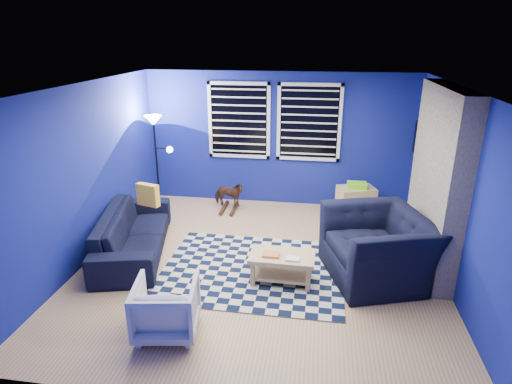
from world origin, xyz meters
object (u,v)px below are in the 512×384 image
sofa (134,232)px  tv (421,143)px  armchair_bent (166,307)px  rocking_horse (229,194)px  coffee_table (282,262)px  floor_lamp (155,134)px  cabinet (356,201)px  armchair_big (377,247)px

sofa → tv: bearing=-80.6°
armchair_bent → rocking_horse: bearing=-98.1°
coffee_table → floor_lamp: (-2.47, 2.16, 1.16)m
tv → sofa: 4.88m
rocking_horse → sofa: bearing=153.9°
rocking_horse → coffee_table: 2.63m
cabinet → tv: bearing=-21.4°
sofa → floor_lamp: 2.00m
floor_lamp → coffee_table: bearing=-41.1°
floor_lamp → sofa: bearing=-83.3°
armchair_big → cabinet: size_ratio=1.88×
floor_lamp → cabinet: bearing=4.7°
sofa → armchair_big: bearing=-106.8°
tv → rocking_horse: bearing=-179.1°
cabinet → floor_lamp: bearing=167.4°
armchair_bent → rocking_horse: 3.54m
armchair_big → armchair_bent: armchair_big is taller
sofa → cabinet: sofa is taller
tv → rocking_horse: size_ratio=1.74×
armchair_bent → coffee_table: 1.67m
rocking_horse → floor_lamp: bearing=102.5°
rocking_horse → floor_lamp: (-1.26, -0.18, 1.14)m
sofa → coffee_table: 2.34m
tv → armchair_big: tv is taller
coffee_table → cabinet: size_ratio=1.17×
armchair_big → sofa: bearing=-111.0°
armchair_big → coffee_table: size_ratio=1.60×
sofa → cabinet: (3.40, 1.93, -0.05)m
armchair_bent → rocking_horse: size_ratio=1.20×
armchair_big → floor_lamp: (-3.72, 1.83, 1.01)m
rocking_horse → coffee_table: (1.21, -2.33, -0.02)m
cabinet → coffee_table: bearing=-131.7°
armchair_bent → rocking_horse: (-0.06, 3.54, -0.00)m
tv → cabinet: (-0.99, 0.07, -1.12)m
tv → floor_lamp: (-4.58, -0.23, 0.06)m
sofa → armchair_bent: 2.06m
coffee_table → sofa: bearing=167.2°
coffee_table → cabinet: bearing=65.5°
cabinet → floor_lamp: (-3.59, -0.30, 1.18)m
tv → coffee_table: (-2.10, -2.38, -1.11)m
rocking_horse → tv: bearing=-84.6°
tv → armchair_bent: bearing=-132.2°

